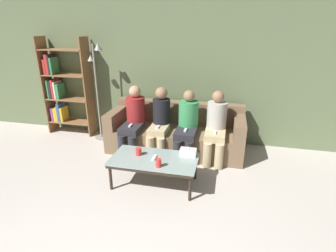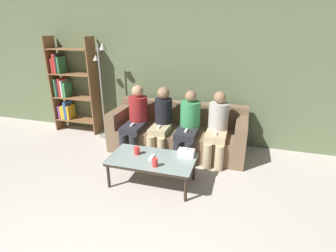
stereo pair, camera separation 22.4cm
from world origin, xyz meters
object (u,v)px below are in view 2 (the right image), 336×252
seated_person_left_end (136,118)px  seated_person_right_end (217,126)px  couch (178,133)px  cup_near_left (155,162)px  tissue_box (186,153)px  coffee_table (152,160)px  seated_person_mid_right (189,124)px  bookshelf (69,88)px  cup_near_right (137,151)px  seated_person_mid_left (162,120)px  standing_lamp (102,82)px  game_remote (152,157)px

seated_person_left_end → seated_person_right_end: (1.37, 0.01, -0.01)m
couch → cup_near_left: 1.37m
tissue_box → coffee_table: bearing=-156.9°
couch → cup_near_left: couch is taller
cup_near_left → seated_person_right_end: bearing=61.3°
seated_person_mid_right → seated_person_right_end: bearing=1.0°
couch → bookshelf: 2.42m
bookshelf → cup_near_right: bearing=-34.4°
tissue_box → seated_person_mid_left: (-0.60, 0.77, 0.14)m
couch → cup_near_right: 1.17m
cup_near_left → cup_near_right: (-0.35, 0.25, -0.00)m
couch → seated_person_mid_left: bearing=-137.2°
coffee_table → cup_near_right: bearing=169.1°
couch → tissue_box: (0.37, -0.98, 0.15)m
couch → standing_lamp: size_ratio=1.29×
coffee_table → tissue_box: tissue_box is taller
cup_near_left → standing_lamp: size_ratio=0.06×
game_remote → bookshelf: size_ratio=0.08×
tissue_box → seated_person_right_end: 0.84m
seated_person_mid_right → cup_near_left: bearing=-98.7°
seated_person_mid_right → seated_person_right_end: size_ratio=0.98×
seated_person_left_end → seated_person_mid_left: size_ratio=1.00×
seated_person_mid_left → seated_person_mid_right: seated_person_mid_left is taller
cup_near_left → tissue_box: (0.31, 0.38, -0.00)m
tissue_box → bookshelf: 3.01m
standing_lamp → seated_person_right_end: (2.18, -0.35, -0.51)m
coffee_table → bookshelf: bookshelf is taller
seated_person_mid_right → seated_person_right_end: seated_person_right_end is taller
standing_lamp → seated_person_mid_right: standing_lamp is taller
cup_near_left → seated_person_left_end: bearing=122.9°
seated_person_right_end → game_remote: bearing=-128.1°
couch → cup_near_right: (-0.29, -1.12, 0.15)m
cup_near_left → bookshelf: 2.93m
tissue_box → cup_near_left: bearing=-129.4°
game_remote → seated_person_mid_right: size_ratio=0.14×
coffee_table → standing_lamp: standing_lamp is taller
game_remote → seated_person_right_end: bearing=51.9°
coffee_table → tissue_box: bearing=23.1°
seated_person_left_end → seated_person_right_end: size_ratio=1.01×
bookshelf → seated_person_mid_left: bearing=-13.1°
coffee_table → bookshelf: bearing=147.6°
game_remote → seated_person_mid_right: (0.29, 0.94, 0.17)m
tissue_box → seated_person_mid_right: seated_person_mid_right is taller
cup_near_right → seated_person_mid_left: bearing=85.8°
cup_near_right → seated_person_mid_left: 0.92m
standing_lamp → seated_person_left_end: (0.80, -0.35, -0.50)m
standing_lamp → seated_person_left_end: size_ratio=1.58×
standing_lamp → seated_person_mid_right: 1.83m
couch → seated_person_mid_left: size_ratio=2.04×
standing_lamp → seated_person_right_end: standing_lamp is taller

